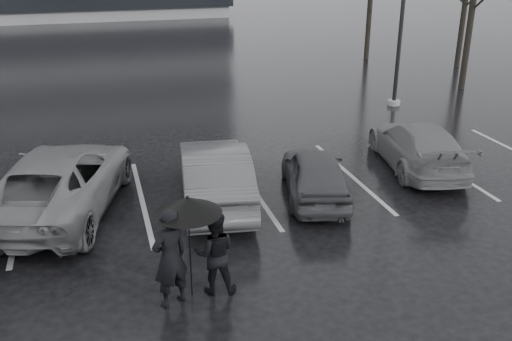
{
  "coord_description": "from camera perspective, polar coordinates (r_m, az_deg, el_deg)",
  "views": [
    {
      "loc": [
        -3.03,
        -10.44,
        5.98
      ],
      "look_at": [
        0.28,
        1.0,
        1.1
      ],
      "focal_mm": 40.0,
      "sensor_mm": 36.0,
      "label": 1
    }
  ],
  "objects": [
    {
      "name": "car_east",
      "position": [
        16.44,
        15.85,
        2.45
      ],
      "size": [
        2.6,
        4.67,
        1.28
      ],
      "primitive_type": "imported",
      "rotation": [
        0.0,
        0.0,
        2.95
      ],
      "color": "#4F4F51",
      "rests_on": "ground"
    },
    {
      "name": "car_west_b",
      "position": [
        14.0,
        -19.06,
        -0.95
      ],
      "size": [
        3.95,
        5.87,
        1.5
      ],
      "primitive_type": "imported",
      "rotation": [
        0.0,
        0.0,
        2.84
      ],
      "color": "#4F4F51",
      "rests_on": "ground"
    },
    {
      "name": "car_main",
      "position": [
        14.05,
        5.94,
        -0.3
      ],
      "size": [
        2.26,
        3.83,
        1.22
      ],
      "primitive_type": "imported",
      "rotation": [
        0.0,
        0.0,
        2.9
      ],
      "color": "black",
      "rests_on": "ground"
    },
    {
      "name": "stall_stripes",
      "position": [
        14.42,
        -5.79,
        -2.32
      ],
      "size": [
        19.72,
        5.0,
        0.0
      ],
      "color": "#AFAFB1",
      "rests_on": "ground"
    },
    {
      "name": "car_west_a",
      "position": [
        13.72,
        -4.16,
        -0.26
      ],
      "size": [
        2.1,
        4.62,
        1.47
      ],
      "primitive_type": "imported",
      "rotation": [
        0.0,
        0.0,
        3.02
      ],
      "color": "#2F3032",
      "rests_on": "ground"
    },
    {
      "name": "ground",
      "position": [
        12.4,
        0.04,
        -6.53
      ],
      "size": [
        160.0,
        160.0,
        0.0
      ],
      "primitive_type": "plane",
      "color": "black",
      "rests_on": "ground"
    },
    {
      "name": "pedestrian_left",
      "position": [
        9.92,
        -8.61,
        -8.63
      ],
      "size": [
        0.8,
        0.69,
        1.85
      ],
      "primitive_type": "imported",
      "rotation": [
        0.0,
        0.0,
        3.58
      ],
      "color": "black",
      "rests_on": "ground"
    },
    {
      "name": "pedestrian_right",
      "position": [
        10.25,
        -4.15,
        -8.24
      ],
      "size": [
        0.87,
        0.74,
        1.57
      ],
      "primitive_type": "imported",
      "rotation": [
        0.0,
        0.0,
        2.94
      ],
      "color": "black",
      "rests_on": "ground"
    },
    {
      "name": "umbrella",
      "position": [
        9.69,
        -6.85,
        -3.48
      ],
      "size": [
        1.16,
        1.16,
        1.97
      ],
      "color": "black",
      "rests_on": "ground"
    }
  ]
}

